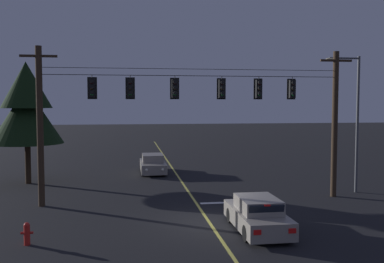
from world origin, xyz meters
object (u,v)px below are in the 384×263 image
(car_waiting_near_lane, at_px, (257,215))
(traffic_light_right_inner, at_px, (222,89))
(traffic_light_left_inner, at_px, (130,88))
(traffic_light_far_right, at_px, (292,89))
(traffic_light_rightmost, at_px, (259,89))
(fire_hydrant, at_px, (27,233))
(traffic_light_centre, at_px, (175,88))
(car_oncoming_lead, at_px, (153,164))
(traffic_light_leftmost, at_px, (92,88))
(tree_verge_near, at_px, (27,107))
(street_lamp_corner, at_px, (353,111))

(car_waiting_near_lane, bearing_deg, traffic_light_right_inner, 92.55)
(traffic_light_left_inner, relative_size, traffic_light_far_right, 1.00)
(traffic_light_rightmost, relative_size, fire_hydrant, 1.45)
(traffic_light_rightmost, height_order, traffic_light_far_right, same)
(traffic_light_centre, height_order, fire_hydrant, traffic_light_centre)
(traffic_light_far_right, xyz_separation_m, fire_hydrant, (-12.47, -6.13, -5.51))
(traffic_light_right_inner, height_order, car_oncoming_lead, traffic_light_right_inner)
(traffic_light_left_inner, xyz_separation_m, fire_hydrant, (-3.81, -6.13, -5.51))
(traffic_light_leftmost, height_order, tree_verge_near, tree_verge_near)
(traffic_light_leftmost, height_order, car_oncoming_lead, traffic_light_leftmost)
(traffic_light_left_inner, xyz_separation_m, traffic_light_rightmost, (6.79, 0.00, 0.00))
(traffic_light_far_right, height_order, tree_verge_near, tree_verge_near)
(traffic_light_centre, bearing_deg, tree_verge_near, 143.42)
(traffic_light_leftmost, distance_m, car_oncoming_lead, 11.57)
(traffic_light_leftmost, distance_m, traffic_light_left_inner, 1.91)
(car_oncoming_lead, xyz_separation_m, tree_verge_near, (-8.21, -3.08, 4.31))
(car_oncoming_lead, height_order, fire_hydrant, car_oncoming_lead)
(car_oncoming_lead, bearing_deg, fire_hydrant, -109.14)
(car_oncoming_lead, distance_m, street_lamp_corner, 14.63)
(fire_hydrant, bearing_deg, street_lamp_corner, 23.08)
(street_lamp_corner, xyz_separation_m, fire_hydrant, (-16.46, -7.01, -4.29))
(car_waiting_near_lane, relative_size, fire_hydrant, 5.15)
(traffic_light_leftmost, bearing_deg, traffic_light_left_inner, 0.00)
(tree_verge_near, bearing_deg, traffic_light_left_inner, -45.07)
(tree_verge_near, bearing_deg, traffic_light_leftmost, -54.74)
(traffic_light_centre, bearing_deg, fire_hydrant, -134.89)
(traffic_light_left_inner, height_order, tree_verge_near, tree_verge_near)
(traffic_light_left_inner, height_order, fire_hydrant, traffic_light_left_inner)
(traffic_light_left_inner, bearing_deg, traffic_light_right_inner, 0.00)
(traffic_light_rightmost, relative_size, tree_verge_near, 0.16)
(traffic_light_leftmost, relative_size, traffic_light_right_inner, 1.00)
(traffic_light_far_right, xyz_separation_m, car_waiting_near_lane, (-3.63, -5.67, -5.30))
(traffic_light_rightmost, relative_size, car_waiting_near_lane, 0.28)
(traffic_light_left_inner, relative_size, traffic_light_right_inner, 1.00)
(street_lamp_corner, bearing_deg, traffic_light_centre, -175.11)
(traffic_light_leftmost, xyz_separation_m, traffic_light_rightmost, (8.70, 0.00, 0.00))
(car_waiting_near_lane, distance_m, tree_verge_near, 17.38)
(traffic_light_left_inner, bearing_deg, street_lamp_corner, 4.00)
(street_lamp_corner, height_order, fire_hydrant, street_lamp_corner)
(traffic_light_leftmost, relative_size, street_lamp_corner, 0.16)
(traffic_light_far_right, relative_size, car_oncoming_lead, 0.28)
(traffic_light_right_inner, distance_m, car_oncoming_lead, 11.44)
(fire_hydrant, bearing_deg, car_oncoming_lead, 70.86)
(traffic_light_leftmost, relative_size, tree_verge_near, 0.16)
(traffic_light_centre, bearing_deg, traffic_light_left_inner, 180.00)
(car_waiting_near_lane, xyz_separation_m, car_oncoming_lead, (-3.37, 15.31, -0.00))
(traffic_light_centre, relative_size, fire_hydrant, 1.45)
(traffic_light_leftmost, bearing_deg, traffic_light_far_right, 0.00)
(traffic_light_centre, distance_m, street_lamp_corner, 10.47)
(traffic_light_rightmost, relative_size, street_lamp_corner, 0.16)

